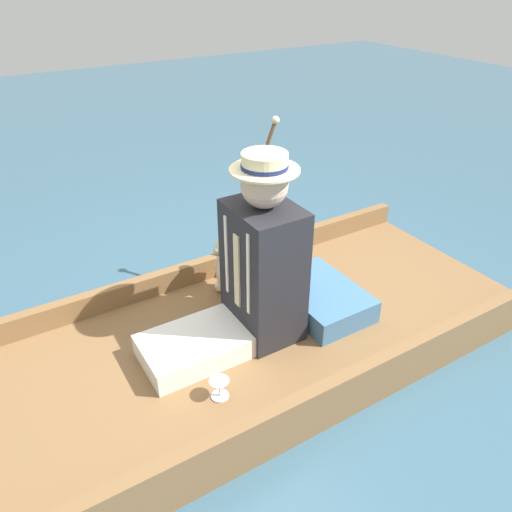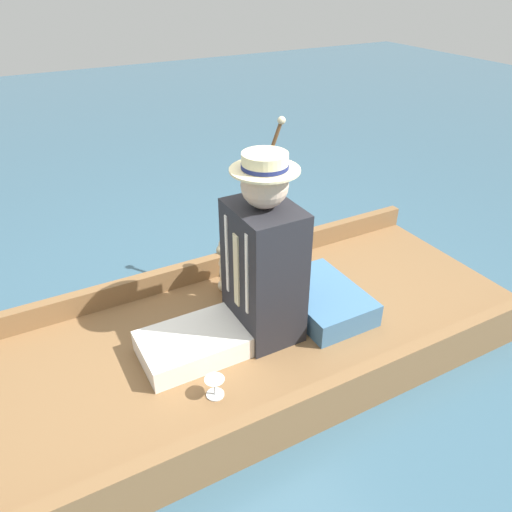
{
  "view_description": "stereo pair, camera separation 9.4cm",
  "coord_description": "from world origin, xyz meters",
  "px_view_note": "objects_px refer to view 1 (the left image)",
  "views": [
    {
      "loc": [
        -1.67,
        0.93,
        1.73
      ],
      "look_at": [
        -0.01,
        -0.08,
        0.56
      ],
      "focal_mm": 35.0,
      "sensor_mm": 36.0,
      "label": 1
    },
    {
      "loc": [
        -1.72,
        0.85,
        1.73
      ],
      "look_at": [
        -0.01,
        -0.08,
        0.56
      ],
      "focal_mm": 35.0,
      "sensor_mm": 36.0,
      "label": 2
    }
  ],
  "objects_px": {
    "teddy_bear": "(229,266)",
    "wine_glass": "(219,385)",
    "seated_person": "(251,274)",
    "walking_cane": "(253,189)"
  },
  "relations": [
    {
      "from": "teddy_bear",
      "to": "wine_glass",
      "type": "height_order",
      "value": "teddy_bear"
    },
    {
      "from": "seated_person",
      "to": "teddy_bear",
      "type": "relative_size",
      "value": 2.39
    },
    {
      "from": "teddy_bear",
      "to": "walking_cane",
      "type": "height_order",
      "value": "walking_cane"
    },
    {
      "from": "seated_person",
      "to": "walking_cane",
      "type": "relative_size",
      "value": 1.02
    },
    {
      "from": "teddy_bear",
      "to": "wine_glass",
      "type": "bearing_deg",
      "value": 148.16
    },
    {
      "from": "teddy_bear",
      "to": "walking_cane",
      "type": "bearing_deg",
      "value": -59.1
    },
    {
      "from": "wine_glass",
      "to": "walking_cane",
      "type": "bearing_deg",
      "value": -39.06
    },
    {
      "from": "walking_cane",
      "to": "wine_glass",
      "type": "bearing_deg",
      "value": 140.94
    },
    {
      "from": "seated_person",
      "to": "walking_cane",
      "type": "distance_m",
      "value": 0.62
    },
    {
      "from": "seated_person",
      "to": "teddy_bear",
      "type": "bearing_deg",
      "value": -3.76
    }
  ]
}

